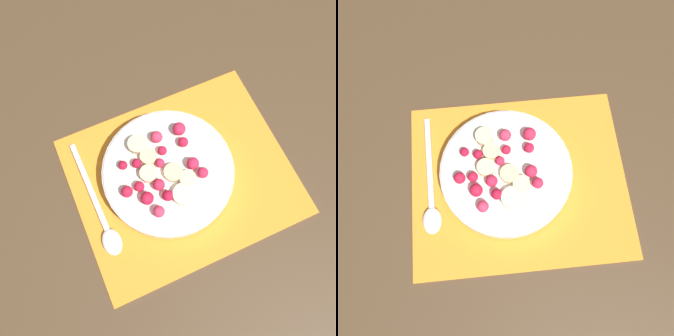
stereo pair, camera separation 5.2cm
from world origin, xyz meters
The scene contains 4 objects.
ground_plane centered at (0.00, 0.00, 0.00)m, with size 3.00×3.00×0.00m, color #4C3823.
placemat centered at (0.00, 0.00, 0.00)m, with size 0.37×0.30×0.01m.
fruit_bowl centered at (-0.02, 0.01, 0.03)m, with size 0.22×0.22×0.05m.
spoon centered at (-0.15, -0.02, 0.01)m, with size 0.03×0.21×0.01m.
Camera 2 is at (-0.04, -0.15, 0.54)m, focal length 35.00 mm.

